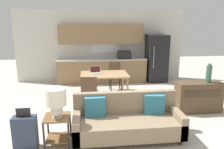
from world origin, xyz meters
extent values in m
plane|color=beige|center=(0.00, 0.00, 0.00)|extent=(20.00, 20.00, 0.00)
cube|color=silver|center=(0.00, 4.63, 1.35)|extent=(6.40, 0.06, 2.70)
cube|color=white|center=(0.17, 4.59, 1.59)|extent=(1.05, 0.01, 0.98)
cube|color=#8E704C|center=(0.00, 4.29, 0.43)|extent=(3.31, 0.62, 0.86)
cube|color=silver|center=(0.00, 4.29, 0.88)|extent=(3.34, 0.65, 0.04)
cube|color=#B2B5B7|center=(0.18, 4.24, 0.90)|extent=(0.48, 0.36, 0.01)
cylinder|color=#B7BABC|center=(0.18, 4.41, 1.02)|extent=(0.02, 0.02, 0.24)
cube|color=#8E704C|center=(0.00, 4.43, 1.80)|extent=(3.15, 0.34, 0.70)
cube|color=black|center=(0.83, 4.24, 1.04)|extent=(0.48, 0.36, 0.28)
cube|color=black|center=(2.09, 4.23, 0.89)|extent=(0.75, 0.71, 1.78)
cylinder|color=silver|center=(1.87, 3.85, 0.98)|extent=(0.02, 0.02, 0.80)
cube|color=tan|center=(-0.07, 2.37, 0.75)|extent=(1.36, 0.95, 0.04)
cylinder|color=tan|center=(-0.69, 1.95, 0.36)|extent=(0.05, 0.05, 0.73)
cylinder|color=tan|center=(0.55, 1.95, 0.36)|extent=(0.05, 0.05, 0.73)
cylinder|color=tan|center=(-0.69, 2.78, 0.36)|extent=(0.05, 0.05, 0.73)
cylinder|color=tan|center=(0.55, 2.78, 0.36)|extent=(0.05, 0.05, 0.73)
cylinder|color=#3D2D1E|center=(-0.75, -0.30, 0.05)|extent=(0.05, 0.05, 0.10)
cylinder|color=#3D2D1E|center=(1.14, -0.30, 0.05)|extent=(0.05, 0.05, 0.10)
cylinder|color=#3D2D1E|center=(-0.75, 0.34, 0.05)|extent=(0.05, 0.05, 0.10)
cylinder|color=#3D2D1E|center=(1.14, 0.34, 0.05)|extent=(0.05, 0.05, 0.10)
cube|color=#847056|center=(0.19, 0.02, 0.25)|extent=(2.09, 0.80, 0.31)
cube|color=#847056|center=(0.19, 0.35, 0.48)|extent=(2.09, 0.14, 0.76)
cube|color=#847056|center=(-0.78, 0.02, 0.32)|extent=(0.14, 0.80, 0.45)
cube|color=#847056|center=(1.17, 0.02, 0.32)|extent=(0.14, 0.80, 0.45)
cube|color=teal|center=(-0.43, 0.22, 0.61)|extent=(0.40, 0.14, 0.40)
cube|color=teal|center=(0.77, 0.22, 0.61)|extent=(0.41, 0.16, 0.40)
cube|color=brown|center=(-1.13, 0.00, 0.54)|extent=(0.47, 0.47, 0.03)
cube|color=brown|center=(-1.13, 0.00, 0.12)|extent=(0.42, 0.42, 0.02)
cube|color=#232326|center=(-1.34, -0.22, 0.26)|extent=(0.03, 0.03, 0.52)
cube|color=#232326|center=(-0.92, -0.22, 0.26)|extent=(0.03, 0.03, 0.52)
cube|color=#232326|center=(-1.34, 0.21, 0.26)|extent=(0.03, 0.03, 0.52)
cube|color=#232326|center=(-0.92, 0.21, 0.26)|extent=(0.03, 0.03, 0.52)
cylinder|color=silver|center=(-1.12, -0.04, 0.56)|extent=(0.16, 0.16, 0.02)
sphere|color=silver|center=(-1.12, -0.04, 0.68)|extent=(0.22, 0.22, 0.22)
cylinder|color=beige|center=(-1.12, -0.04, 0.94)|extent=(0.36, 0.36, 0.31)
cube|color=brown|center=(2.23, 1.17, 0.39)|extent=(1.13, 0.41, 0.77)
cube|color=#413020|center=(2.23, 0.96, 0.54)|extent=(0.91, 0.01, 0.19)
cylinder|color=#336047|center=(2.42, 1.14, 0.98)|extent=(0.13, 0.13, 0.42)
cylinder|color=#336047|center=(2.42, 1.14, 1.22)|extent=(0.07, 0.07, 0.05)
cube|color=brown|center=(-0.51, 1.57, 0.45)|extent=(0.46, 0.46, 0.04)
cube|color=brown|center=(-0.53, 1.38, 0.70)|extent=(0.40, 0.07, 0.46)
cylinder|color=black|center=(-0.32, 1.72, 0.22)|extent=(0.03, 0.03, 0.43)
cylinder|color=black|center=(-0.66, 1.76, 0.22)|extent=(0.03, 0.03, 0.43)
cylinder|color=black|center=(-0.36, 1.38, 0.22)|extent=(0.03, 0.03, 0.43)
cylinder|color=black|center=(-0.69, 1.42, 0.22)|extent=(0.03, 0.03, 0.43)
cube|color=brown|center=(0.37, 3.15, 0.45)|extent=(0.43, 0.43, 0.04)
cube|color=brown|center=(0.36, 3.35, 0.70)|extent=(0.40, 0.04, 0.46)
cylinder|color=black|center=(0.20, 2.98, 0.22)|extent=(0.03, 0.03, 0.43)
cylinder|color=black|center=(0.54, 2.99, 0.22)|extent=(0.03, 0.03, 0.43)
cylinder|color=black|center=(0.19, 3.32, 0.22)|extent=(0.03, 0.03, 0.43)
cylinder|color=black|center=(0.53, 3.33, 0.22)|extent=(0.03, 0.03, 0.43)
cube|color=#B7BABC|center=(-0.30, 2.46, 0.78)|extent=(0.35, 0.28, 0.02)
cube|color=#B7BABC|center=(-0.32, 2.57, 0.87)|extent=(0.32, 0.11, 0.20)
cube|color=#4C1914|center=(-0.32, 2.57, 0.87)|extent=(0.29, 0.09, 0.17)
cube|color=#2D384C|center=(-1.69, -0.09, 0.31)|extent=(0.41, 0.22, 0.61)
cube|color=black|center=(-1.69, -0.09, 0.69)|extent=(0.24, 0.02, 0.16)
camera|label=1|loc=(-0.56, -3.79, 2.23)|focal=35.00mm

